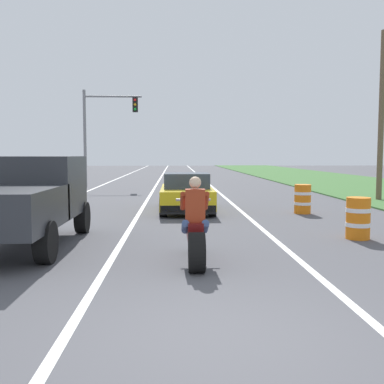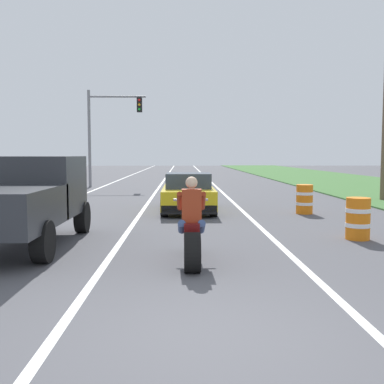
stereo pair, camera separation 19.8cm
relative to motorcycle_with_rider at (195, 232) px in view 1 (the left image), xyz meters
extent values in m
plane|color=#4C4C51|center=(0.20, -3.52, -0.59)|extent=(160.00, 160.00, 0.00)
cube|color=white|center=(-5.20, 16.48, -0.59)|extent=(0.14, 120.00, 0.01)
cube|color=white|center=(2.00, 16.48, -0.59)|extent=(0.14, 120.00, 0.01)
cube|color=white|center=(-1.60, 16.48, -0.59)|extent=(0.14, 120.00, 0.01)
cylinder|color=black|center=(0.00, -0.60, -0.25)|extent=(0.28, 0.69, 0.69)
cylinder|color=black|center=(0.00, 0.95, -0.28)|extent=(0.12, 0.63, 0.63)
cube|color=#590F0F|center=(0.00, 0.23, 0.02)|extent=(0.28, 1.10, 0.36)
cylinder|color=#B2B2B7|center=(0.00, 0.87, 0.09)|extent=(0.08, 0.36, 0.73)
cylinder|color=#A5A5AA|center=(0.00, 0.85, 0.52)|extent=(0.70, 0.05, 0.05)
cube|color=#993319|center=(0.00, 0.00, 0.50)|extent=(0.36, 0.24, 0.60)
sphere|color=beige|center=(0.00, 0.00, 0.92)|extent=(0.22, 0.22, 0.22)
cylinder|color=#384C7A|center=(-0.18, 0.03, 0.10)|extent=(0.14, 0.47, 0.32)
cylinder|color=#993319|center=(-0.22, 0.30, 0.55)|extent=(0.10, 0.51, 0.40)
cylinder|color=#384C7A|center=(0.18, 0.03, 0.10)|extent=(0.14, 0.47, 0.32)
cylinder|color=#993319|center=(0.22, 0.30, 0.55)|extent=(0.10, 0.51, 0.40)
cube|color=yellow|center=(0.05, 8.05, -0.07)|extent=(1.80, 4.30, 0.64)
cube|color=#333D4C|center=(0.05, 7.85, 0.51)|extent=(1.56, 1.70, 0.52)
cube|color=black|center=(0.05, 6.00, -0.31)|extent=(1.76, 0.20, 0.28)
cylinder|color=black|center=(-0.75, 9.65, -0.27)|extent=(0.24, 0.64, 0.64)
cylinder|color=black|center=(0.85, 9.65, -0.27)|extent=(0.24, 0.64, 0.64)
cylinder|color=black|center=(-0.75, 6.45, -0.27)|extent=(0.24, 0.64, 0.64)
cylinder|color=black|center=(0.85, 6.45, -0.27)|extent=(0.24, 0.64, 0.64)
cube|color=#2D3035|center=(-3.63, 2.70, 0.69)|extent=(1.90, 2.10, 1.40)
cube|color=#333D4C|center=(-3.63, 3.05, 1.07)|extent=(1.67, 0.29, 0.57)
cube|color=#2D3035|center=(-3.63, 0.45, 0.39)|extent=(1.90, 2.70, 0.80)
cylinder|color=black|center=(-4.50, 3.50, -0.19)|extent=(0.28, 0.80, 0.80)
cylinder|color=black|center=(-2.76, 3.50, -0.19)|extent=(0.28, 0.80, 0.80)
cylinder|color=black|center=(-2.76, 0.15, -0.19)|extent=(0.28, 0.80, 0.80)
cylinder|color=gray|center=(-5.92, 20.27, 2.41)|extent=(0.18, 0.18, 6.00)
cylinder|color=gray|center=(-4.16, 20.27, 5.01)|extent=(3.53, 0.12, 0.12)
cube|color=black|center=(-2.79, 20.27, 4.51)|extent=(0.32, 0.24, 0.90)
sphere|color=red|center=(-2.79, 20.13, 4.79)|extent=(0.16, 0.16, 0.16)
sphere|color=orange|center=(-2.79, 20.13, 4.51)|extent=(0.16, 0.16, 0.16)
sphere|color=green|center=(-2.79, 20.13, 4.23)|extent=(0.16, 0.16, 0.16)
cylinder|color=brown|center=(8.60, 11.30, 3.07)|extent=(0.24, 0.24, 7.33)
cylinder|color=orange|center=(4.02, 2.37, -0.09)|extent=(0.56, 0.56, 1.00)
cylinder|color=white|center=(4.02, 2.37, 0.11)|extent=(0.58, 0.58, 0.10)
cylinder|color=white|center=(4.02, 2.37, -0.24)|extent=(0.58, 0.58, 0.10)
cylinder|color=orange|center=(4.02, 7.11, -0.09)|extent=(0.56, 0.56, 1.00)
cylinder|color=white|center=(4.02, 7.11, 0.11)|extent=(0.58, 0.58, 0.10)
cylinder|color=white|center=(4.02, 7.11, -0.24)|extent=(0.58, 0.58, 0.10)
camera|label=1|loc=(-0.38, -8.25, 1.42)|focal=42.52mm
camera|label=2|loc=(-0.18, -8.26, 1.42)|focal=42.52mm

